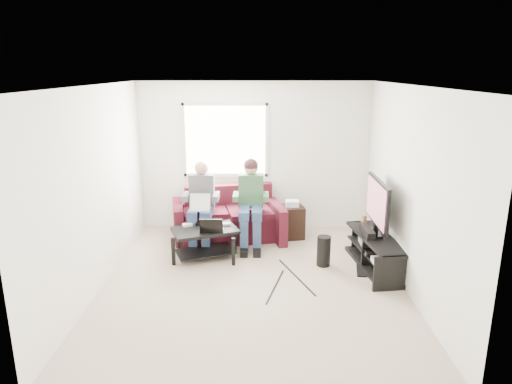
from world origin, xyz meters
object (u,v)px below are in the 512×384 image
tv_stand (376,254)px  subwoofer (324,251)px  coffee_table (205,237)px  tv (377,204)px  sofa (228,220)px  end_table (292,221)px

tv_stand → subwoofer: 0.75m
coffee_table → tv: tv is taller
tv → subwoofer: 1.03m
sofa → tv: bearing=-27.1°
tv_stand → end_table: (-1.12, 1.24, 0.08)m
tv_stand → end_table: 1.68m
tv → end_table: 1.73m
subwoofer → end_table: 1.22m
tv_stand → subwoofer: tv_stand is taller
coffee_table → end_table: size_ratio=1.66×
tv → subwoofer: tv is taller
coffee_table → tv: size_ratio=0.99×
coffee_table → tv: bearing=-5.6°
tv_stand → subwoofer: size_ratio=3.34×
sofa → end_table: sofa is taller
sofa → end_table: bearing=0.4°
coffee_table → tv: (2.50, -0.24, 0.59)m
sofa → tv: (2.21, -1.13, 0.62)m
sofa → subwoofer: 1.87m
tv → end_table: (-1.12, 1.14, -0.65)m
end_table → tv: bearing=-45.4°
subwoofer → tv: bearing=1.2°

